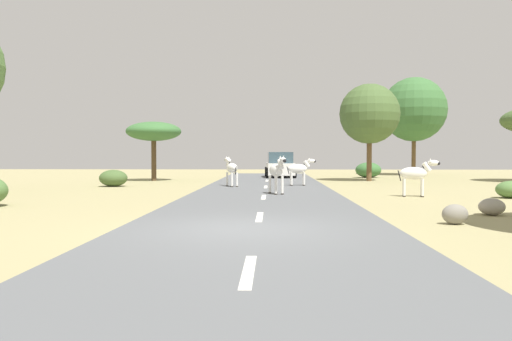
{
  "coord_description": "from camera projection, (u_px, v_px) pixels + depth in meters",
  "views": [
    {
      "loc": [
        0.63,
        -10.87,
        1.62
      ],
      "look_at": [
        -0.07,
        11.04,
        0.94
      ],
      "focal_mm": 36.08,
      "sensor_mm": 36.0,
      "label": 1
    }
  ],
  "objects": [
    {
      "name": "zebra_1",
      "position": [
        416.0,
        174.0,
        19.69
      ],
      "size": [
        1.56,
        0.6,
        1.48
      ],
      "rotation": [
        0.0,
        0.0,
        4.52
      ],
      "color": "silver",
      "rests_on": "ground_plane"
    },
    {
      "name": "zebra_0",
      "position": [
        277.0,
        171.0,
        20.35
      ],
      "size": [
        0.81,
        1.56,
        1.54
      ],
      "rotation": [
        0.0,
        0.0,
        3.49
      ],
      "color": "silver",
      "rests_on": "road"
    },
    {
      "name": "bush_1",
      "position": [
        511.0,
        190.0,
        19.05
      ],
      "size": [
        1.08,
        0.97,
        0.65
      ],
      "primitive_type": "ellipsoid",
      "color": "#4C7038",
      "rests_on": "ground_plane"
    },
    {
      "name": "road",
      "position": [
        257.0,
        230.0,
        10.92
      ],
      "size": [
        6.0,
        64.0,
        0.05
      ],
      "primitive_type": "cube",
      "color": "#56595B",
      "rests_on": "ground_plane"
    },
    {
      "name": "zebra_2",
      "position": [
        231.0,
        168.0,
        25.24
      ],
      "size": [
        0.89,
        1.48,
        1.49
      ],
      "rotation": [
        0.0,
        0.0,
        0.44
      ],
      "color": "silver",
      "rests_on": "road"
    },
    {
      "name": "tree_4",
      "position": [
        369.0,
        114.0,
        31.31
      ],
      "size": [
        3.66,
        3.66,
        5.94
      ],
      "color": "brown",
      "rests_on": "ground_plane"
    },
    {
      "name": "rock_1",
      "position": [
        492.0,
        207.0,
        13.72
      ],
      "size": [
        0.68,
        0.7,
        0.46
      ],
      "primitive_type": "ellipsoid",
      "color": "gray",
      "rests_on": "ground_plane"
    },
    {
      "name": "rock_0",
      "position": [
        455.0,
        214.0,
        11.9
      ],
      "size": [
        0.6,
        0.42,
        0.47
      ],
      "primitive_type": "ellipsoid",
      "color": "gray",
      "rests_on": "ground_plane"
    },
    {
      "name": "bush_0",
      "position": [
        113.0,
        178.0,
        26.04
      ],
      "size": [
        1.42,
        1.28,
        0.85
      ],
      "primitive_type": "ellipsoid",
      "color": "#425B2D",
      "rests_on": "ground_plane"
    },
    {
      "name": "lane_markings",
      "position": [
        256.0,
        236.0,
        9.92
      ],
      "size": [
        0.16,
        56.0,
        0.01
      ],
      "color": "silver",
      "rests_on": "road"
    },
    {
      "name": "ground_plane",
      "position": [
        243.0,
        231.0,
        10.93
      ],
      "size": [
        90.0,
        90.0,
        0.0
      ],
      "primitive_type": "plane",
      "color": "#998E60"
    },
    {
      "name": "tree_5",
      "position": [
        414.0,
        110.0,
        40.12
      ],
      "size": [
        5.01,
        5.01,
        7.65
      ],
      "color": "brown",
      "rests_on": "ground_plane"
    },
    {
      "name": "zebra_3",
      "position": [
        299.0,
        169.0,
        25.99
      ],
      "size": [
        1.5,
        0.5,
        1.41
      ],
      "rotation": [
        0.0,
        0.0,
        4.83
      ],
      "color": "silver",
      "rests_on": "road"
    },
    {
      "name": "bush_3",
      "position": [
        368.0,
        170.0,
        35.97
      ],
      "size": [
        1.79,
        1.61,
        1.07
      ],
      "primitive_type": "ellipsoid",
      "color": "#386633",
      "rests_on": "ground_plane"
    },
    {
      "name": "car_0",
      "position": [
        280.0,
        166.0,
        35.72
      ],
      "size": [
        2.16,
        4.41,
        1.74
      ],
      "rotation": [
        0.0,
        0.0,
        0.04
      ],
      "color": "white",
      "rests_on": "road"
    },
    {
      "name": "tree_3",
      "position": [
        154.0,
        132.0,
        31.64
      ],
      "size": [
        3.38,
        3.38,
        3.64
      ],
      "color": "#4C3823",
      "rests_on": "ground_plane"
    }
  ]
}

